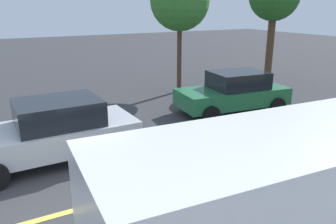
{
  "coord_description": "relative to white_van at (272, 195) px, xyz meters",
  "views": [
    {
      "loc": [
        -0.81,
        -5.95,
        3.86
      ],
      "look_at": [
        3.04,
        1.08,
        1.33
      ],
      "focal_mm": 36.21,
      "sensor_mm": 36.0,
      "label": 1
    }
  ],
  "objects": [
    {
      "name": "white_van",
      "position": [
        0.0,
        0.0,
        0.0
      ],
      "size": [
        5.31,
        2.52,
        2.2
      ],
      "color": "white",
      "rests_on": "ground_plane"
    },
    {
      "name": "car_silver_far_lane",
      "position": [
        -2.01,
        5.5,
        -0.46
      ],
      "size": [
        4.3,
        2.14,
        1.59
      ],
      "color": "#B7BABF",
      "rests_on": "ground_plane"
    },
    {
      "name": "tree_left_verge",
      "position": [
        4.53,
        10.29,
        2.76
      ],
      "size": [
        2.6,
        2.6,
        5.34
      ],
      "color": "#513823",
      "rests_on": "ground_plane"
    },
    {
      "name": "lane_marking_centre",
      "position": [
        0.46,
        2.93,
        -1.26
      ],
      "size": [
        28.0,
        0.16,
        0.01
      ],
      "primitive_type": "cube",
      "color": "#E0D14C"
    },
    {
      "name": "car_green_approaching",
      "position": [
        4.67,
        6.52,
        -0.49
      ],
      "size": [
        4.26,
        2.29,
        1.54
      ],
      "color": "#236B3D",
      "rests_on": "ground_plane"
    },
    {
      "name": "ground_plane",
      "position": [
        -2.54,
        2.93,
        -1.27
      ],
      "size": [
        80.0,
        80.0,
        0.0
      ],
      "primitive_type": "plane",
      "color": "#38383A"
    }
  ]
}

